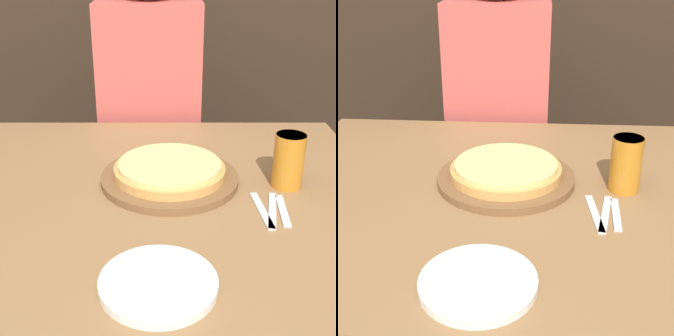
% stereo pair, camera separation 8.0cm
% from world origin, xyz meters
% --- Properties ---
extents(dining_table, '(1.20, 1.03, 0.75)m').
position_xyz_m(dining_table, '(0.00, 0.00, 0.37)').
color(dining_table, olive).
rests_on(dining_table, ground_plane).
extents(pizza_on_board, '(0.37, 0.37, 0.06)m').
position_xyz_m(pizza_on_board, '(0.04, 0.05, 0.77)').
color(pizza_on_board, brown).
rests_on(pizza_on_board, dining_table).
extents(beer_glass, '(0.08, 0.08, 0.14)m').
position_xyz_m(beer_glass, '(0.34, 0.03, 0.83)').
color(beer_glass, '#B7701E').
rests_on(beer_glass, dining_table).
extents(dinner_plate, '(0.22, 0.22, 0.02)m').
position_xyz_m(dinner_plate, '(0.01, -0.38, 0.76)').
color(dinner_plate, silver).
rests_on(dinner_plate, dining_table).
extents(fork, '(0.03, 0.17, 0.00)m').
position_xyz_m(fork, '(0.26, -0.11, 0.75)').
color(fork, silver).
rests_on(fork, dining_table).
extents(dinner_knife, '(0.05, 0.17, 0.00)m').
position_xyz_m(dinner_knife, '(0.28, -0.11, 0.75)').
color(dinner_knife, silver).
rests_on(dinner_knife, dining_table).
extents(spoon, '(0.03, 0.15, 0.00)m').
position_xyz_m(spoon, '(0.31, -0.11, 0.75)').
color(spoon, silver).
rests_on(spoon, dining_table).
extents(diner_person, '(0.38, 0.20, 1.34)m').
position_xyz_m(diner_person, '(-0.04, 0.66, 0.65)').
color(diner_person, '#33333D').
rests_on(diner_person, ground_plane).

